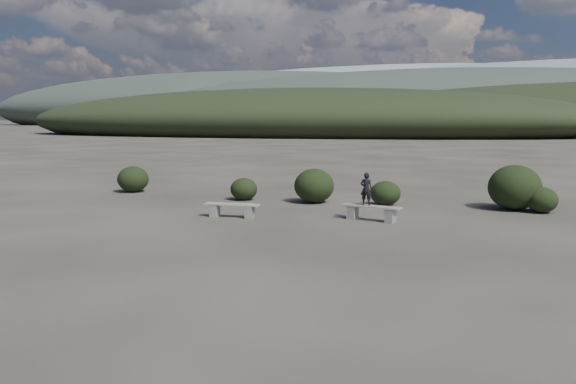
% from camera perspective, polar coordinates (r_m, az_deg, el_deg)
% --- Properties ---
extents(ground, '(1200.00, 1200.00, 0.00)m').
position_cam_1_polar(ground, '(12.66, -2.48, -7.02)').
color(ground, '#2C2822').
rests_on(ground, ground).
extents(bench_left, '(1.81, 0.44, 0.45)m').
position_cam_1_polar(bench_left, '(18.14, -5.71, -1.73)').
color(bench_left, slate).
rests_on(bench_left, ground).
extents(bench_right, '(1.93, 0.88, 0.47)m').
position_cam_1_polar(bench_right, '(17.67, 8.46, -1.97)').
color(bench_right, slate).
rests_on(bench_right, ground).
extents(seated_person, '(0.39, 0.27, 1.03)m').
position_cam_1_polar(seated_person, '(17.64, 7.96, 0.32)').
color(seated_person, black).
rests_on(seated_person, bench_right).
extents(shrub_a, '(1.05, 1.05, 0.86)m').
position_cam_1_polar(shrub_a, '(21.93, -4.51, 0.31)').
color(shrub_a, black).
rests_on(shrub_a, ground).
extents(shrub_b, '(1.51, 1.51, 1.29)m').
position_cam_1_polar(shrub_b, '(21.15, 2.67, 0.64)').
color(shrub_b, black).
rests_on(shrub_b, ground).
extents(shrub_c, '(1.12, 1.12, 0.89)m').
position_cam_1_polar(shrub_c, '(20.85, 9.86, -0.12)').
color(shrub_c, black).
rests_on(shrub_c, ground).
extents(shrub_d, '(1.79, 1.79, 1.57)m').
position_cam_1_polar(shrub_d, '(21.02, 22.04, 0.43)').
color(shrub_d, black).
rests_on(shrub_d, ground).
extents(shrub_e, '(1.05, 1.05, 0.88)m').
position_cam_1_polar(shrub_e, '(20.76, 24.37, -0.73)').
color(shrub_e, black).
rests_on(shrub_e, ground).
extents(shrub_f, '(1.33, 1.33, 1.12)m').
position_cam_1_polar(shrub_f, '(25.12, -15.46, 1.27)').
color(shrub_f, black).
rests_on(shrub_f, ground).
extents(mountain_ridges, '(500.00, 400.00, 56.00)m').
position_cam_1_polar(mountain_ridges, '(350.93, 14.48, 8.53)').
color(mountain_ridges, black).
rests_on(mountain_ridges, ground).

